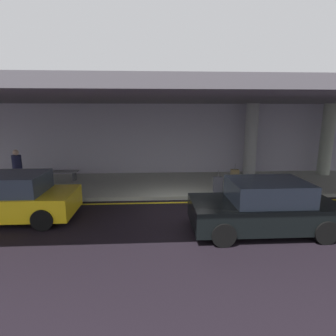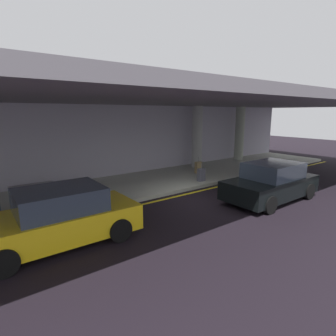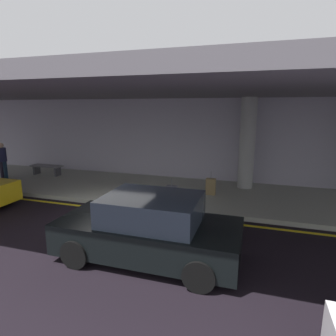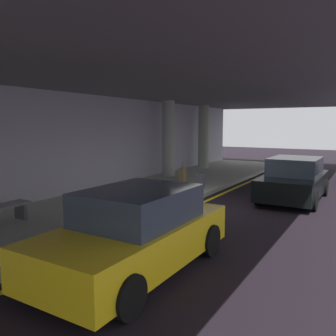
# 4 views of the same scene
# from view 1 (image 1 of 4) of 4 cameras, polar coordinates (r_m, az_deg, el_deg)

# --- Properties ---
(ground_plane) EXTENTS (60.00, 60.00, 0.00)m
(ground_plane) POSITION_cam_1_polar(r_m,az_deg,el_deg) (9.66, 2.79, -8.72)
(ground_plane) COLOR black
(sidewalk) EXTENTS (26.00, 4.20, 0.15)m
(sidewalk) POSITION_cam_1_polar(r_m,az_deg,el_deg) (12.58, 1.34, -3.43)
(sidewalk) COLOR #A8AB9D
(sidewalk) RESTS_ON ground
(lane_stripe_yellow) EXTENTS (26.00, 0.14, 0.01)m
(lane_stripe_yellow) POSITION_cam_1_polar(r_m,az_deg,el_deg) (10.31, 2.39, -7.34)
(lane_stripe_yellow) COLOR yellow
(lane_stripe_yellow) RESTS_ON ground
(support_column_far_left) EXTENTS (0.62, 0.62, 3.65)m
(support_column_far_left) POSITION_cam_1_polar(r_m,az_deg,el_deg) (14.33, 17.20, 5.68)
(support_column_far_left) COLOR #A3A4A3
(support_column_far_left) RESTS_ON sidewalk
(support_column_left_mid) EXTENTS (0.62, 0.62, 3.65)m
(support_column_left_mid) POSITION_cam_1_polar(r_m,az_deg,el_deg) (16.16, 30.68, 5.19)
(support_column_left_mid) COLOR #A1A998
(support_column_left_mid) RESTS_ON sidewalk
(ceiling_overhang) EXTENTS (28.00, 13.20, 0.30)m
(ceiling_overhang) POSITION_cam_1_polar(r_m,az_deg,el_deg) (11.64, 1.63, 14.61)
(ceiling_overhang) COLOR slate
(ceiling_overhang) RESTS_ON support_column_far_left
(terminal_back_wall) EXTENTS (26.00, 0.30, 3.80)m
(terminal_back_wall) POSITION_cam_1_polar(r_m,az_deg,el_deg) (14.45, 0.68, 5.95)
(terminal_back_wall) COLOR #ADA9BB
(terminal_back_wall) RESTS_ON ground
(car_yellow_taxi) EXTENTS (4.10, 1.92, 1.50)m
(car_yellow_taxi) POSITION_cam_1_polar(r_m,az_deg,el_deg) (9.90, -30.65, -5.56)
(car_yellow_taxi) COLOR yellow
(car_yellow_taxi) RESTS_ON ground
(car_black) EXTENTS (4.10, 1.92, 1.50)m
(car_black) POSITION_cam_1_polar(r_m,az_deg,el_deg) (8.23, 19.69, -7.87)
(car_black) COLOR black
(car_black) RESTS_ON ground
(traveler_with_luggage) EXTENTS (0.38, 0.38, 1.68)m
(traveler_with_luggage) POSITION_cam_1_polar(r_m,az_deg,el_deg) (13.10, -29.39, 0.31)
(traveler_with_luggage) COLOR #272133
(traveler_with_luggage) RESTS_ON sidewalk
(suitcase_upright_primary) EXTENTS (0.36, 0.22, 0.90)m
(suitcase_upright_primary) POSITION_cam_1_polar(r_m,az_deg,el_deg) (12.86, 13.97, -1.66)
(suitcase_upright_primary) COLOR olive
(suitcase_upright_primary) RESTS_ON sidewalk
(suitcase_upright_secondary) EXTENTS (0.36, 0.22, 0.90)m
(suitcase_upright_secondary) POSITION_cam_1_polar(r_m,az_deg,el_deg) (11.24, 10.56, -3.45)
(suitcase_upright_secondary) COLOR #565766
(suitcase_upright_secondary) RESTS_ON sidewalk
(bench_metal) EXTENTS (1.60, 0.50, 0.48)m
(bench_metal) POSITION_cam_1_polar(r_m,az_deg,el_deg) (13.78, -21.77, -1.10)
(bench_metal) COLOR slate
(bench_metal) RESTS_ON sidewalk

